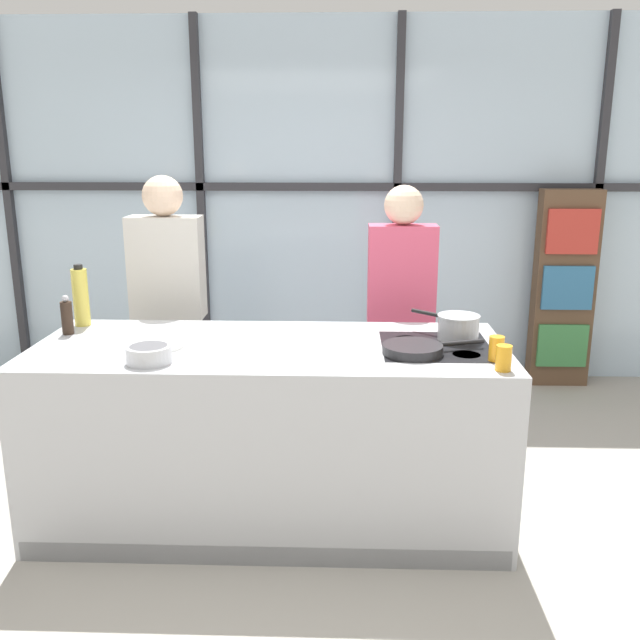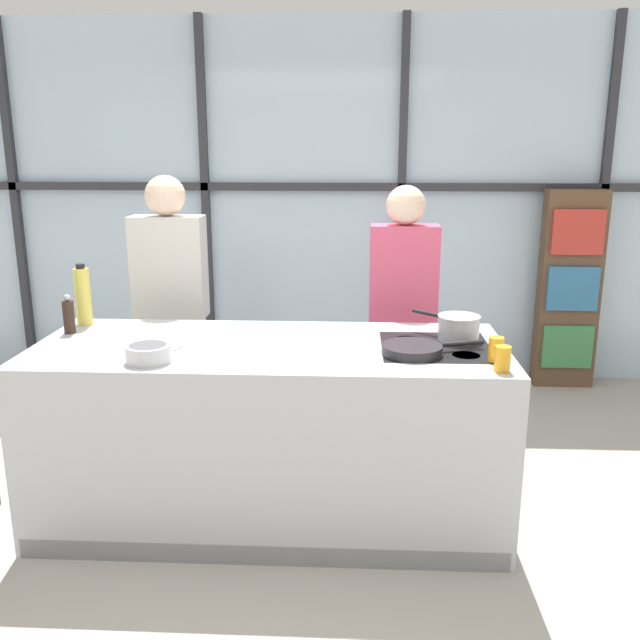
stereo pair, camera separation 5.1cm
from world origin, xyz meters
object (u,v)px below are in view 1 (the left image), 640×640
at_px(juice_glass_far, 496,348).
at_px(saucepan, 458,326).
at_px(pepper_grinder, 67,317).
at_px(frying_pan, 414,349).
at_px(oil_bottle, 81,297).
at_px(spectator_far_left, 168,298).
at_px(white_plate, 160,346).
at_px(mixing_bowl, 149,353).
at_px(spectator_center_left, 401,303).
at_px(juice_glass_near, 504,358).

bearing_deg(juice_glass_far, saucepan, 109.09).
height_order(saucepan, pepper_grinder, pepper_grinder).
distance_m(frying_pan, oil_bottle, 1.79).
relative_size(spectator_far_left, saucepan, 5.24).
bearing_deg(white_plate, pepper_grinder, 157.89).
height_order(mixing_bowl, juice_glass_far, juice_glass_far).
distance_m(spectator_center_left, saucepan, 0.73).
bearing_deg(spectator_center_left, juice_glass_far, 108.43).
distance_m(white_plate, juice_glass_far, 1.57).
distance_m(juice_glass_near, juice_glass_far, 0.14).
xyz_separation_m(mixing_bowl, oil_bottle, (-0.54, 0.63, 0.11)).
bearing_deg(spectator_far_left, white_plate, 101.54).
relative_size(saucepan, pepper_grinder, 1.58).
bearing_deg(juice_glass_far, white_plate, 174.41).
xyz_separation_m(frying_pan, juice_glass_near, (0.36, -0.23, 0.03)).
bearing_deg(white_plate, saucepan, 7.30).
distance_m(frying_pan, juice_glass_far, 0.37).
bearing_deg(pepper_grinder, oil_bottle, 86.75).
bearing_deg(frying_pan, oil_bottle, 165.20).
bearing_deg(juice_glass_near, white_plate, 169.38).
relative_size(juice_glass_near, juice_glass_far, 1.00).
bearing_deg(frying_pan, white_plate, 176.96).
bearing_deg(saucepan, white_plate, -172.70).
distance_m(white_plate, mixing_bowl, 0.24).
bearing_deg(mixing_bowl, pepper_grinder, 140.46).
distance_m(spectator_far_left, saucepan, 1.76).
distance_m(oil_bottle, juice_glass_near, 2.20).
bearing_deg(juice_glass_near, mixing_bowl, 177.86).
xyz_separation_m(pepper_grinder, juice_glass_near, (2.09, -0.51, -0.04)).
bearing_deg(juice_glass_near, frying_pan, 147.39).
distance_m(oil_bottle, juice_glass_far, 2.16).
bearing_deg(juice_glass_far, juice_glass_near, -90.00).
bearing_deg(juice_glass_near, spectator_far_left, 146.19).
relative_size(frying_pan, white_plate, 2.14).
height_order(frying_pan, juice_glass_far, juice_glass_far).
relative_size(saucepan, mixing_bowl, 1.58).
xyz_separation_m(spectator_far_left, white_plate, (0.18, -0.87, -0.04)).
bearing_deg(oil_bottle, spectator_center_left, 15.45).
relative_size(mixing_bowl, pepper_grinder, 1.00).
relative_size(white_plate, pepper_grinder, 1.12).
bearing_deg(saucepan, juice_glass_near, -76.25).
bearing_deg(frying_pan, spectator_center_left, 89.02).
xyz_separation_m(white_plate, pepper_grinder, (-0.53, 0.22, 0.08)).
bearing_deg(oil_bottle, pepper_grinder, -93.25).
bearing_deg(spectator_center_left, juice_glass_near, 106.35).
bearing_deg(mixing_bowl, juice_glass_near, -2.14).
xyz_separation_m(oil_bottle, juice_glass_far, (2.08, -0.55, -0.10)).
height_order(white_plate, juice_glass_far, juice_glass_far).
distance_m(white_plate, pepper_grinder, 0.58).
distance_m(pepper_grinder, juice_glass_near, 2.16).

